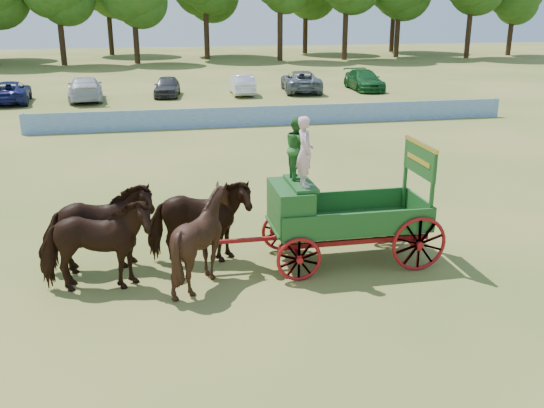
{
  "coord_description": "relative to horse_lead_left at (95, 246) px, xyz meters",
  "views": [
    {
      "loc": [
        -7.6,
        -13.53,
        6.27
      ],
      "look_at": [
        -4.67,
        1.09,
        1.3
      ],
      "focal_mm": 40.0,
      "sensor_mm": 36.0,
      "label": 1
    }
  ],
  "objects": [
    {
      "name": "ground",
      "position": [
        9.01,
        0.46,
        -1.1
      ],
      "size": [
        160.0,
        160.0,
        0.0
      ],
      "primitive_type": "plane",
      "color": "olive",
      "rests_on": "ground"
    },
    {
      "name": "horse_lead_left",
      "position": [
        0.0,
        0.0,
        0.0
      ],
      "size": [
        2.67,
        1.32,
        2.21
      ],
      "primitive_type": "imported",
      "rotation": [
        0.0,
        0.0,
        1.52
      ],
      "color": "black",
      "rests_on": "ground"
    },
    {
      "name": "horse_lead_right",
      "position": [
        0.0,
        1.1,
        0.0
      ],
      "size": [
        2.74,
        1.51,
        2.21
      ],
      "primitive_type": "imported",
      "rotation": [
        0.0,
        0.0,
        1.7
      ],
      "color": "black",
      "rests_on": "ground"
    },
    {
      "name": "horse_wheel_left",
      "position": [
        2.4,
        -0.0,
        0.0
      ],
      "size": [
        2.37,
        2.2,
        2.21
      ],
      "primitive_type": "imported",
      "rotation": [
        0.0,
        0.0,
        1.81
      ],
      "color": "black",
      "rests_on": "ground"
    },
    {
      "name": "horse_wheel_right",
      "position": [
        2.4,
        1.1,
        0.0
      ],
      "size": [
        2.71,
        1.42,
        2.21
      ],
      "primitive_type": "imported",
      "rotation": [
        0.0,
        0.0,
        1.48
      ],
      "color": "black",
      "rests_on": "ground"
    },
    {
      "name": "farm_dray",
      "position": [
        5.36,
        0.57,
        0.54
      ],
      "size": [
        6.0,
        2.0,
        3.81
      ],
      "color": "#A21310",
      "rests_on": "ground"
    },
    {
      "name": "sponsor_banner",
      "position": [
        8.01,
        18.46,
        -0.58
      ],
      "size": [
        26.0,
        0.08,
        1.05
      ],
      "primitive_type": "cube",
      "color": "#1C589C",
      "rests_on": "ground"
    },
    {
      "name": "parked_cars",
      "position": [
        0.57,
        30.25,
        -0.35
      ],
      "size": [
        36.38,
        7.34,
        1.59
      ],
      "color": "silver",
      "rests_on": "ground"
    }
  ]
}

